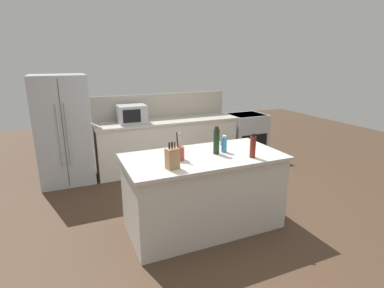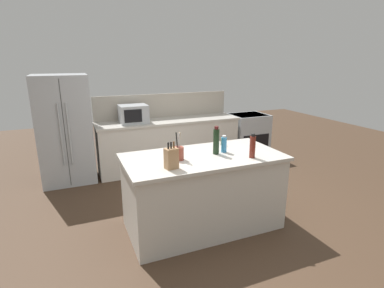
{
  "view_description": "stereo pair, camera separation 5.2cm",
  "coord_description": "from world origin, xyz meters",
  "px_view_note": "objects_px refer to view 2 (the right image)",
  "views": [
    {
      "loc": [
        -1.49,
        -3.06,
        2.06
      ],
      "look_at": [
        0.0,
        0.35,
        0.99
      ],
      "focal_mm": 28.0,
      "sensor_mm": 36.0,
      "label": 1
    },
    {
      "loc": [
        -1.44,
        -3.08,
        2.06
      ],
      "look_at": [
        0.0,
        0.35,
        0.99
      ],
      "focal_mm": 28.0,
      "sensor_mm": 36.0,
      "label": 2
    }
  ],
  "objects_px": {
    "utensil_crock": "(179,153)",
    "knife_block": "(171,158)",
    "spice_jar_oregano": "(223,141)",
    "range_oven": "(248,135)",
    "vinegar_bottle": "(253,147)",
    "wine_bottle": "(216,141)",
    "refrigerator": "(65,130)",
    "dish_soap_bottle": "(224,144)",
    "microwave": "(133,114)"
  },
  "relations": [
    {
      "from": "wine_bottle",
      "to": "knife_block",
      "type": "bearing_deg",
      "value": -158.2
    },
    {
      "from": "microwave",
      "to": "vinegar_bottle",
      "type": "distance_m",
      "value": 2.63
    },
    {
      "from": "dish_soap_bottle",
      "to": "microwave",
      "type": "bearing_deg",
      "value": 106.76
    },
    {
      "from": "utensil_crock",
      "to": "knife_block",
      "type": "bearing_deg",
      "value": -125.38
    },
    {
      "from": "refrigerator",
      "to": "dish_soap_bottle",
      "type": "height_order",
      "value": "refrigerator"
    },
    {
      "from": "range_oven",
      "to": "microwave",
      "type": "distance_m",
      "value": 2.52
    },
    {
      "from": "utensil_crock",
      "to": "vinegar_bottle",
      "type": "relative_size",
      "value": 1.12
    },
    {
      "from": "microwave",
      "to": "refrigerator",
      "type": "bearing_deg",
      "value": 177.45
    },
    {
      "from": "microwave",
      "to": "wine_bottle",
      "type": "distance_m",
      "value": 2.26
    },
    {
      "from": "knife_block",
      "to": "vinegar_bottle",
      "type": "bearing_deg",
      "value": -11.86
    },
    {
      "from": "refrigerator",
      "to": "knife_block",
      "type": "xyz_separation_m",
      "value": [
        1.02,
        -2.52,
        0.15
      ]
    },
    {
      "from": "refrigerator",
      "to": "range_oven",
      "type": "height_order",
      "value": "refrigerator"
    },
    {
      "from": "knife_block",
      "to": "wine_bottle",
      "type": "distance_m",
      "value": 0.71
    },
    {
      "from": "range_oven",
      "to": "knife_block",
      "type": "xyz_separation_m",
      "value": [
        -2.57,
        -2.46,
        0.59
      ]
    },
    {
      "from": "refrigerator",
      "to": "vinegar_bottle",
      "type": "xyz_separation_m",
      "value": [
        2.01,
        -2.54,
        0.17
      ]
    },
    {
      "from": "knife_block",
      "to": "utensil_crock",
      "type": "height_order",
      "value": "utensil_crock"
    },
    {
      "from": "range_oven",
      "to": "spice_jar_oregano",
      "type": "bearing_deg",
      "value": -131.06
    },
    {
      "from": "wine_bottle",
      "to": "vinegar_bottle",
      "type": "relative_size",
      "value": 1.2
    },
    {
      "from": "microwave",
      "to": "knife_block",
      "type": "xyz_separation_m",
      "value": [
        -0.13,
        -2.46,
        -0.05
      ]
    },
    {
      "from": "refrigerator",
      "to": "range_oven",
      "type": "relative_size",
      "value": 1.97
    },
    {
      "from": "utensil_crock",
      "to": "spice_jar_oregano",
      "type": "relative_size",
      "value": 2.74
    },
    {
      "from": "refrigerator",
      "to": "vinegar_bottle",
      "type": "relative_size",
      "value": 6.34
    },
    {
      "from": "range_oven",
      "to": "refrigerator",
      "type": "bearing_deg",
      "value": 179.18
    },
    {
      "from": "knife_block",
      "to": "range_oven",
      "type": "bearing_deg",
      "value": 33.38
    },
    {
      "from": "wine_bottle",
      "to": "dish_soap_bottle",
      "type": "height_order",
      "value": "wine_bottle"
    },
    {
      "from": "refrigerator",
      "to": "utensil_crock",
      "type": "xyz_separation_m",
      "value": [
        1.19,
        -2.28,
        0.12
      ]
    },
    {
      "from": "microwave",
      "to": "wine_bottle",
      "type": "bearing_deg",
      "value": -76.41
    },
    {
      "from": "range_oven",
      "to": "vinegar_bottle",
      "type": "distance_m",
      "value": 3.01
    },
    {
      "from": "knife_block",
      "to": "refrigerator",
      "type": "bearing_deg",
      "value": 101.68
    },
    {
      "from": "microwave",
      "to": "utensil_crock",
      "type": "xyz_separation_m",
      "value": [
        0.04,
        -2.23,
        -0.08
      ]
    },
    {
      "from": "microwave",
      "to": "spice_jar_oregano",
      "type": "relative_size",
      "value": 4.22
    },
    {
      "from": "range_oven",
      "to": "vinegar_bottle",
      "type": "relative_size",
      "value": 3.22
    },
    {
      "from": "utensil_crock",
      "to": "spice_jar_oregano",
      "type": "xyz_separation_m",
      "value": [
        0.75,
        0.34,
        -0.03
      ]
    },
    {
      "from": "refrigerator",
      "to": "spice_jar_oregano",
      "type": "distance_m",
      "value": 2.75
    },
    {
      "from": "knife_block",
      "to": "spice_jar_oregano",
      "type": "bearing_deg",
      "value": 21.47
    },
    {
      "from": "range_oven",
      "to": "spice_jar_oregano",
      "type": "relative_size",
      "value": 7.86
    },
    {
      "from": "utensil_crock",
      "to": "dish_soap_bottle",
      "type": "height_order",
      "value": "utensil_crock"
    },
    {
      "from": "range_oven",
      "to": "microwave",
      "type": "height_order",
      "value": "microwave"
    },
    {
      "from": "spice_jar_oregano",
      "to": "utensil_crock",
      "type": "bearing_deg",
      "value": -155.89
    },
    {
      "from": "knife_block",
      "to": "vinegar_bottle",
      "type": "height_order",
      "value": "knife_block"
    },
    {
      "from": "range_oven",
      "to": "utensil_crock",
      "type": "height_order",
      "value": "utensil_crock"
    },
    {
      "from": "microwave",
      "to": "spice_jar_oregano",
      "type": "bearing_deg",
      "value": -67.45
    },
    {
      "from": "range_oven",
      "to": "dish_soap_bottle",
      "type": "distance_m",
      "value": 2.87
    },
    {
      "from": "utensil_crock",
      "to": "dish_soap_bottle",
      "type": "distance_m",
      "value": 0.62
    },
    {
      "from": "vinegar_bottle",
      "to": "knife_block",
      "type": "bearing_deg",
      "value": 178.61
    },
    {
      "from": "dish_soap_bottle",
      "to": "vinegar_bottle",
      "type": "xyz_separation_m",
      "value": [
        0.2,
        -0.32,
        0.04
      ]
    },
    {
      "from": "knife_block",
      "to": "microwave",
      "type": "bearing_deg",
      "value": 76.51
    },
    {
      "from": "microwave",
      "to": "vinegar_bottle",
      "type": "relative_size",
      "value": 1.73
    },
    {
      "from": "range_oven",
      "to": "dish_soap_bottle",
      "type": "xyz_separation_m",
      "value": [
        -1.78,
        -2.17,
        0.57
      ]
    },
    {
      "from": "knife_block",
      "to": "dish_soap_bottle",
      "type": "bearing_deg",
      "value": 10.05
    }
  ]
}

